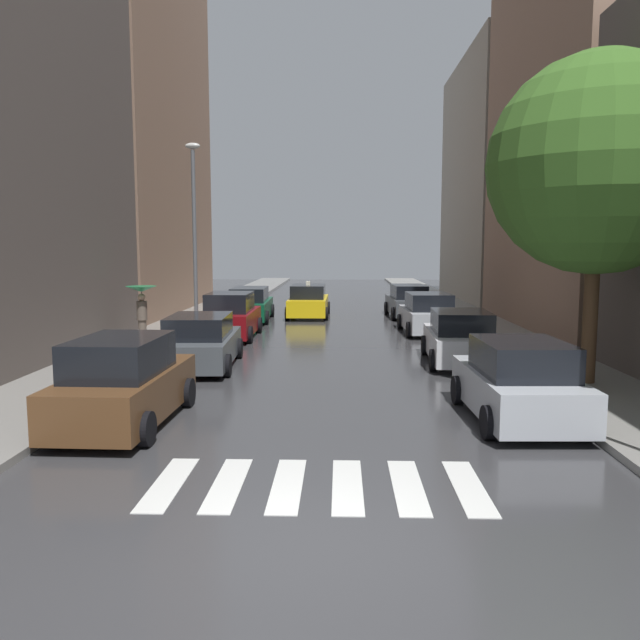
# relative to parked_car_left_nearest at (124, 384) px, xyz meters

# --- Properties ---
(ground_plane) EXTENTS (28.00, 72.00, 0.04)m
(ground_plane) POSITION_rel_parked_car_left_nearest_xyz_m (3.99, 18.91, -0.85)
(ground_plane) COLOR #363639
(sidewalk_left) EXTENTS (3.00, 72.00, 0.15)m
(sidewalk_left) POSITION_rel_parked_car_left_nearest_xyz_m (-2.51, 18.91, -0.75)
(sidewalk_left) COLOR gray
(sidewalk_left) RESTS_ON ground
(sidewalk_right) EXTENTS (3.00, 72.00, 0.15)m
(sidewalk_right) POSITION_rel_parked_car_left_nearest_xyz_m (10.49, 18.91, -0.75)
(sidewalk_right) COLOR gray
(sidewalk_right) RESTS_ON ground
(crosswalk_stripes) EXTENTS (4.95, 2.20, 0.01)m
(crosswalk_stripes) POSITION_rel_parked_car_left_nearest_xyz_m (3.99, -3.14, -0.82)
(crosswalk_stripes) COLOR silver
(crosswalk_stripes) RESTS_ON ground
(building_left_mid) EXTENTS (6.00, 14.92, 25.33)m
(building_left_mid) POSITION_rel_parked_car_left_nearest_xyz_m (-7.01, 21.30, 11.84)
(building_left_mid) COLOR #8C6B56
(building_left_mid) RESTS_ON ground
(building_right_mid) EXTENTS (6.00, 13.81, 22.18)m
(building_right_mid) POSITION_rel_parked_car_left_nearest_xyz_m (14.99, 15.14, 10.26)
(building_right_mid) COLOR #8C6B56
(building_right_mid) RESTS_ON ground
(building_right_far) EXTENTS (6.00, 14.42, 15.41)m
(building_right_far) POSITION_rel_parked_car_left_nearest_xyz_m (14.99, 29.81, 6.88)
(building_right_far) COLOR #9E9384
(building_right_far) RESTS_ON ground
(parked_car_left_nearest) EXTENTS (2.07, 4.33, 1.79)m
(parked_car_left_nearest) POSITION_rel_parked_car_left_nearest_xyz_m (0.00, 0.00, 0.00)
(parked_car_left_nearest) COLOR brown
(parked_car_left_nearest) RESTS_ON ground
(parked_car_left_second) EXTENTS (2.28, 4.51, 1.57)m
(parked_car_left_second) POSITION_rel_parked_car_left_nearest_xyz_m (0.21, 6.01, -0.09)
(parked_car_left_second) COLOR #474C51
(parked_car_left_second) RESTS_ON ground
(parked_car_left_third) EXTENTS (2.03, 4.23, 1.78)m
(parked_car_left_third) POSITION_rel_parked_car_left_nearest_xyz_m (0.07, 11.99, -0.01)
(parked_car_left_third) COLOR maroon
(parked_car_left_third) RESTS_ON ground
(parked_car_left_fourth) EXTENTS (2.11, 4.83, 1.60)m
(parked_car_left_fourth) POSITION_rel_parked_car_left_nearest_xyz_m (0.00, 17.72, -0.08)
(parked_car_left_fourth) COLOR #0C4C2D
(parked_car_left_fourth) RESTS_ON ground
(parked_car_right_nearest) EXTENTS (2.19, 4.09, 1.67)m
(parked_car_right_nearest) POSITION_rel_parked_car_left_nearest_xyz_m (7.98, 0.55, -0.05)
(parked_car_right_nearest) COLOR #B2B7BF
(parked_car_right_nearest) RESTS_ON ground
(parked_car_right_second) EXTENTS (2.20, 4.25, 1.62)m
(parked_car_right_second) POSITION_rel_parked_car_left_nearest_xyz_m (7.97, 6.94, -0.07)
(parked_car_right_second) COLOR silver
(parked_car_right_second) RESTS_ON ground
(parked_car_right_third) EXTENTS (2.20, 4.23, 1.66)m
(parked_car_right_third) POSITION_rel_parked_car_left_nearest_xyz_m (7.90, 13.57, -0.05)
(parked_car_right_third) COLOR #B2B7BF
(parked_car_right_third) RESTS_ON ground
(parked_car_right_fourth) EXTENTS (2.17, 4.47, 1.63)m
(parked_car_right_fourth) POSITION_rel_parked_car_left_nearest_xyz_m (7.72, 19.50, -0.07)
(parked_car_right_fourth) COLOR #474C51
(parked_car_right_fourth) RESTS_ON ground
(taxi_midroad) EXTENTS (2.11, 4.52, 1.81)m
(taxi_midroad) POSITION_rel_parked_car_left_nearest_xyz_m (2.71, 19.40, -0.06)
(taxi_midroad) COLOR yellow
(taxi_midroad) RESTS_ON ground
(pedestrian_foreground) EXTENTS (1.07, 1.07, 2.02)m
(pedestrian_foreground) POSITION_rel_parked_car_left_nearest_xyz_m (-2.62, 9.54, 0.82)
(pedestrian_foreground) COLOR brown
(pedestrian_foreground) RESTS_ON sidewalk_left
(street_tree_right) EXTENTS (5.33, 5.33, 8.03)m
(street_tree_right) POSITION_rel_parked_car_left_nearest_xyz_m (10.55, 3.61, 4.68)
(street_tree_right) COLOR #513823
(street_tree_right) RESTS_ON sidewalk_right
(lamp_post_left) EXTENTS (0.60, 0.28, 7.47)m
(lamp_post_left) POSITION_rel_parked_car_left_nearest_xyz_m (-1.56, 13.25, 3.60)
(lamp_post_left) COLOR #595B60
(lamp_post_left) RESTS_ON sidewalk_left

